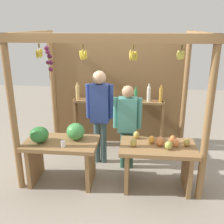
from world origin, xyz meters
TOP-DOWN VIEW (x-y plane):
  - ground_plane at (0.00, 0.00)m, footprint 12.00×12.00m
  - market_stall at (-0.00, 0.40)m, footprint 2.83×1.92m
  - fruit_counter_left at (-0.76, -0.67)m, footprint 1.14×0.64m
  - fruit_counter_right at (0.75, -0.68)m, footprint 1.14×0.64m
  - bottle_shelf_unit at (0.03, 0.68)m, footprint 1.81×0.22m
  - vendor_man at (-0.23, 0.01)m, footprint 0.48×0.23m
  - vendor_woman at (0.26, -0.14)m, footprint 0.48×0.20m

SIDE VIEW (x-z plane):
  - ground_plane at x=0.00m, z-range 0.00..0.00m
  - fruit_counter_right at x=0.75m, z-range 0.10..0.95m
  - fruit_counter_left at x=-0.76m, z-range 0.12..1.09m
  - bottle_shelf_unit at x=0.03m, z-range 0.14..1.48m
  - vendor_woman at x=0.26m, z-range 0.14..1.63m
  - vendor_man at x=-0.23m, z-range 0.18..1.88m
  - market_stall at x=0.00m, z-range 0.20..2.52m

